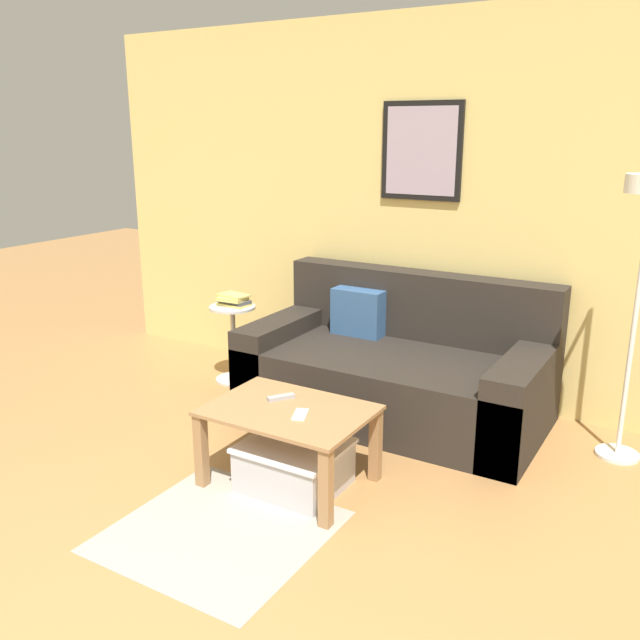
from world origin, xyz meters
TOP-DOWN VIEW (x-y plane):
  - wall_back at (-0.00, 3.30)m, footprint 5.60×0.09m
  - area_rug at (-0.19, 1.11)m, footprint 0.95×0.93m
  - couch at (-0.07, 2.79)m, footprint 1.90×0.99m
  - coffee_table at (-0.17, 1.66)m, footprint 0.83×0.60m
  - storage_bin at (-0.12, 1.64)m, footprint 0.52×0.46m
  - floor_lamp at (1.29, 2.70)m, footprint 0.24×0.53m
  - side_table at (-1.35, 2.72)m, footprint 0.34×0.34m
  - book_stack at (-1.35, 2.75)m, footprint 0.24×0.18m
  - remote_control at (-0.27, 1.75)m, footprint 0.12×0.15m
  - cell_phone at (-0.07, 1.63)m, footprint 0.11×0.15m

SIDE VIEW (x-z plane):
  - area_rug at x=-0.19m, z-range 0.00..0.01m
  - storage_bin at x=-0.12m, z-range 0.00..0.25m
  - couch at x=-0.07m, z-range -0.15..0.74m
  - coffee_table at x=-0.17m, z-range 0.13..0.55m
  - side_table at x=-1.35m, z-range 0.06..0.63m
  - cell_phone at x=-0.07m, z-range 0.42..0.43m
  - remote_control at x=-0.27m, z-range 0.42..0.44m
  - book_stack at x=-1.35m, z-range 0.57..0.65m
  - floor_lamp at x=1.29m, z-range 0.31..1.92m
  - wall_back at x=0.00m, z-range 0.00..2.55m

